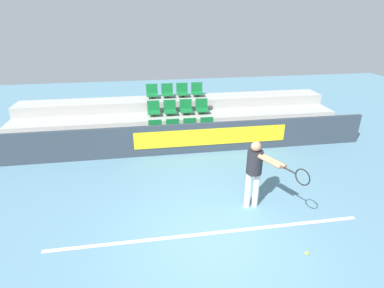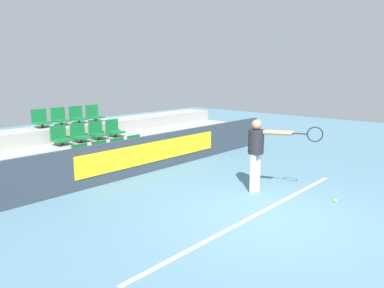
# 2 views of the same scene
# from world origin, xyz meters

# --- Properties ---
(ground_plane) EXTENTS (30.00, 30.00, 0.00)m
(ground_plane) POSITION_xyz_m (0.00, 0.00, 0.00)
(ground_plane) COLOR slate
(court_baseline) EXTENTS (6.39, 0.08, 0.01)m
(court_baseline) POSITION_xyz_m (0.00, 0.20, 0.00)
(court_baseline) COLOR white
(court_baseline) RESTS_ON ground
(barrier_wall) EXTENTS (11.75, 0.14, 0.96)m
(barrier_wall) POSITION_xyz_m (0.02, 3.96, 0.48)
(barrier_wall) COLOR #2D3842
(barrier_wall) RESTS_ON ground
(bleacher_tier_front) EXTENTS (11.35, 0.98, 0.37)m
(bleacher_tier_front) POSITION_xyz_m (0.00, 4.54, 0.18)
(bleacher_tier_front) COLOR #9E9E99
(bleacher_tier_front) RESTS_ON ground
(bleacher_tier_middle) EXTENTS (11.35, 0.98, 0.73)m
(bleacher_tier_middle) POSITION_xyz_m (0.00, 5.52, 0.37)
(bleacher_tier_middle) COLOR #9E9E99
(bleacher_tier_middle) RESTS_ON ground
(bleacher_tier_back) EXTENTS (11.35, 0.98, 1.10)m
(bleacher_tier_back) POSITION_xyz_m (0.00, 6.51, 0.55)
(bleacher_tier_back) COLOR #9E9E99
(bleacher_tier_back) RESTS_ON ground
(stadium_chair_0) EXTENTS (0.43, 0.38, 0.51)m
(stadium_chair_0) POSITION_xyz_m (-0.85, 4.66, 0.58)
(stadium_chair_0) COLOR #333333
(stadium_chair_0) RESTS_ON bleacher_tier_front
(stadium_chair_1) EXTENTS (0.43, 0.38, 0.51)m
(stadium_chair_1) POSITION_xyz_m (-0.28, 4.66, 0.58)
(stadium_chair_1) COLOR #333333
(stadium_chair_1) RESTS_ON bleacher_tier_front
(stadium_chair_2) EXTENTS (0.43, 0.38, 0.51)m
(stadium_chair_2) POSITION_xyz_m (0.28, 4.66, 0.58)
(stadium_chair_2) COLOR #333333
(stadium_chair_2) RESTS_ON bleacher_tier_front
(stadium_chair_3) EXTENTS (0.43, 0.38, 0.51)m
(stadium_chair_3) POSITION_xyz_m (0.85, 4.66, 0.58)
(stadium_chair_3) COLOR #333333
(stadium_chair_3) RESTS_ON bleacher_tier_front
(stadium_chair_4) EXTENTS (0.43, 0.38, 0.51)m
(stadium_chair_4) POSITION_xyz_m (-0.85, 5.64, 0.94)
(stadium_chair_4) COLOR #333333
(stadium_chair_4) RESTS_ON bleacher_tier_middle
(stadium_chair_5) EXTENTS (0.43, 0.38, 0.51)m
(stadium_chair_5) POSITION_xyz_m (-0.28, 5.64, 0.94)
(stadium_chair_5) COLOR #333333
(stadium_chair_5) RESTS_ON bleacher_tier_middle
(stadium_chair_6) EXTENTS (0.43, 0.38, 0.51)m
(stadium_chair_6) POSITION_xyz_m (0.28, 5.64, 0.94)
(stadium_chair_6) COLOR #333333
(stadium_chair_6) RESTS_ON bleacher_tier_middle
(stadium_chair_7) EXTENTS (0.43, 0.38, 0.51)m
(stadium_chair_7) POSITION_xyz_m (0.85, 5.64, 0.94)
(stadium_chair_7) COLOR #333333
(stadium_chair_7) RESTS_ON bleacher_tier_middle
(stadium_chair_8) EXTENTS (0.43, 0.38, 0.51)m
(stadium_chair_8) POSITION_xyz_m (-0.85, 6.62, 1.31)
(stadium_chair_8) COLOR #333333
(stadium_chair_8) RESTS_ON bleacher_tier_back
(stadium_chair_9) EXTENTS (0.43, 0.38, 0.51)m
(stadium_chair_9) POSITION_xyz_m (-0.28, 6.62, 1.31)
(stadium_chair_9) COLOR #333333
(stadium_chair_9) RESTS_ON bleacher_tier_back
(stadium_chair_10) EXTENTS (0.43, 0.38, 0.51)m
(stadium_chair_10) POSITION_xyz_m (0.28, 6.62, 1.31)
(stadium_chair_10) COLOR #333333
(stadium_chair_10) RESTS_ON bleacher_tier_back
(stadium_chair_11) EXTENTS (0.43, 0.38, 0.51)m
(stadium_chair_11) POSITION_xyz_m (0.85, 6.62, 1.31)
(stadium_chair_11) COLOR #333333
(stadium_chair_11) RESTS_ON bleacher_tier_back
(tennis_player) EXTENTS (0.73, 1.42, 1.61)m
(tennis_player) POSITION_xyz_m (1.14, 0.90, 1.01)
(tennis_player) COLOR silver
(tennis_player) RESTS_ON ground
(tennis_ball) EXTENTS (0.07, 0.07, 0.07)m
(tennis_ball) POSITION_xyz_m (1.63, -0.64, 0.03)
(tennis_ball) COLOR #CCDB33
(tennis_ball) RESTS_ON ground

